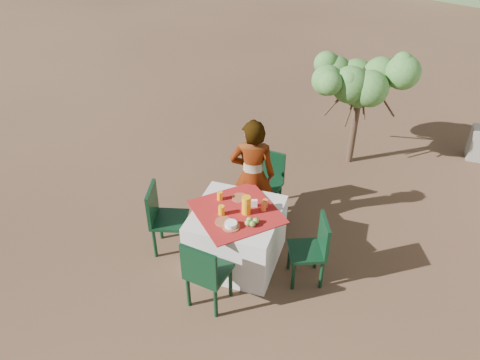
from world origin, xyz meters
name	(u,v)px	position (x,y,z in m)	size (l,w,h in m)	color
ground	(288,259)	(0.00, 0.00, 0.00)	(160.00, 160.00, 0.00)	#3C261B
table	(237,236)	(-0.62, -0.19, 0.38)	(1.30, 1.30, 0.76)	silver
chair_far	(267,181)	(-0.54, 0.88, 0.52)	(0.48, 0.48, 0.93)	black
chair_near	(205,272)	(-0.70, -1.02, 0.52)	(0.49, 0.49, 0.93)	black
chair_left	(163,216)	(-1.56, -0.29, 0.52)	(0.53, 0.53, 0.94)	black
chair_right	(313,247)	(0.33, -0.23, 0.49)	(0.53, 0.53, 0.88)	black
person	(252,176)	(-0.64, 0.52, 0.81)	(0.59, 0.39, 1.62)	#8C6651
shrub_tree	(364,87)	(0.48, 2.66, 1.32)	(1.42, 1.40, 1.68)	#4D3626
plate_far	(240,198)	(-0.66, 0.06, 0.77)	(0.21, 0.21, 0.01)	brown
plate_near	(224,222)	(-0.70, -0.43, 0.77)	(0.20, 0.20, 0.01)	brown
glass_far	(220,196)	(-0.89, -0.04, 0.82)	(0.07, 0.07, 0.11)	#FF9A10
glass_near	(221,210)	(-0.77, -0.30, 0.82)	(0.07, 0.07, 0.12)	#FF9A10
juice_pitcher	(246,205)	(-0.50, -0.19, 0.88)	(0.11, 0.11, 0.23)	#FF9A10
bowl_plate	(231,226)	(-0.59, -0.48, 0.77)	(0.21, 0.21, 0.01)	brown
white_bowl	(231,224)	(-0.59, -0.48, 0.80)	(0.14, 0.14, 0.05)	white
jar_left	(263,207)	(-0.33, -0.07, 0.81)	(0.06, 0.06, 0.10)	orange
jar_right	(265,203)	(-0.32, 0.00, 0.81)	(0.07, 0.07, 0.10)	orange
napkin_holder	(254,203)	(-0.45, -0.04, 0.81)	(0.07, 0.04, 0.09)	white
fruit_cluster	(251,222)	(-0.38, -0.37, 0.80)	(0.15, 0.14, 0.07)	olive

